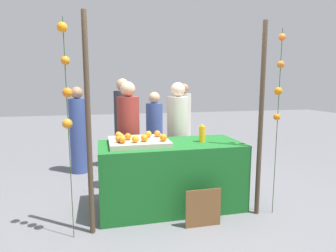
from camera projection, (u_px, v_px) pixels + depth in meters
name	position (u px, v px, depth m)	size (l,w,h in m)	color
ground_plane	(171.00, 206.00, 3.80)	(24.00, 24.00, 0.00)	slate
stall_counter	(171.00, 175.00, 3.74)	(1.83, 0.85, 0.86)	#196023
orange_tray	(139.00, 142.00, 3.61)	(0.74, 0.67, 0.06)	#B2AD99
orange_0	(119.00, 139.00, 3.42)	(0.08, 0.08, 0.08)	orange
orange_1	(135.00, 139.00, 3.40)	(0.08, 0.08, 0.08)	orange
orange_2	(144.00, 138.00, 3.46)	(0.09, 0.09, 0.09)	orange
orange_3	(163.00, 138.00, 3.48)	(0.09, 0.09, 0.09)	orange
orange_4	(128.00, 136.00, 3.57)	(0.08, 0.08, 0.08)	orange
orange_5	(157.00, 134.00, 3.77)	(0.08, 0.08, 0.08)	orange
orange_6	(119.00, 135.00, 3.68)	(0.08, 0.08, 0.08)	orange
orange_7	(148.00, 134.00, 3.73)	(0.09, 0.09, 0.09)	orange
orange_8	(122.00, 140.00, 3.36)	(0.09, 0.09, 0.09)	orange
orange_9	(121.00, 136.00, 3.60)	(0.07, 0.07, 0.07)	orange
juice_bottle	(202.00, 134.00, 3.73)	(0.08, 0.08, 0.22)	#FAAA14
chalkboard_sign	(203.00, 208.00, 3.23)	(0.42, 0.03, 0.45)	brown
vendor_left	(129.00, 141.00, 4.28)	(0.33, 0.33, 1.65)	maroon
vendor_right	(178.00, 138.00, 4.48)	(0.33, 0.33, 1.64)	beige
crowd_person_0	(184.00, 123.00, 6.30)	(0.32, 0.32, 1.62)	beige
crowd_person_1	(79.00, 133.00, 5.16)	(0.31, 0.31, 1.56)	#384C8C
crowd_person_2	(124.00, 127.00, 5.44)	(0.34, 0.34, 1.71)	#333338
crowd_person_3	(154.00, 136.00, 5.11)	(0.29, 0.29, 1.47)	#384C8C
canopy_post_left	(89.00, 127.00, 2.95)	(0.06, 0.06, 2.33)	#473828
canopy_post_right	(261.00, 121.00, 3.41)	(0.06, 0.06, 2.33)	#473828
garland_strand_left	(66.00, 81.00, 2.78)	(0.12, 0.11, 2.24)	#2D4C23
garland_strand_right	(279.00, 81.00, 3.36)	(0.10, 0.10, 2.24)	#2D4C23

